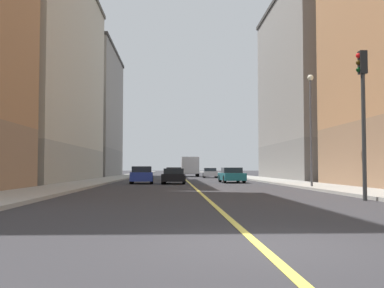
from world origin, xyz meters
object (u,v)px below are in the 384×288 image
car_teal (232,175)px  box_truck (190,166)px  car_maroon (174,174)px  building_right_distant (87,113)px  traffic_light_left_near (363,103)px  street_lamp_left_near (311,118)px  building_left_mid (314,88)px  car_black (174,176)px  car_blue (142,175)px  building_right_midblock (38,75)px  car_silver (210,173)px

car_teal → box_truck: bearing=95.2°
car_maroon → car_teal: (4.87, -9.03, -0.01)m
building_right_distant → traffic_light_left_near: size_ratio=3.47×
car_maroon → street_lamp_left_near: bearing=-68.2°
building_left_mid → traffic_light_left_near: 32.88m
building_left_mid → traffic_light_left_near: bearing=-104.0°
traffic_light_left_near → car_black: bearing=110.7°
building_right_distant → street_lamp_left_near: size_ratio=2.97×
car_black → car_blue: car_blue is taller
box_truck → building_right_midblock: bearing=-121.8°
building_right_distant → street_lamp_left_near: building_right_distant is taller
street_lamp_left_near → car_silver: bearing=96.7°
building_right_distant → street_lamp_left_near: 45.25m
car_maroon → car_silver: (4.62, 10.45, -0.03)m
car_silver → car_teal: 19.48m
car_silver → building_left_mid: bearing=-43.3°
building_left_mid → street_lamp_left_near: (-6.80, -21.22, -5.52)m
car_maroon → building_right_midblock: bearing=-156.9°
street_lamp_left_near → box_truck: street_lamp_left_near is taller
car_blue → car_black: bearing=-14.3°
car_teal → building_right_midblock: bearing=168.1°
building_right_midblock → car_maroon: building_right_midblock is taller
building_right_distant → car_blue: 32.87m
building_right_distant → car_maroon: size_ratio=5.02×
street_lamp_left_near → car_black: street_lamp_left_near is taller
street_lamp_left_near → car_maroon: bearing=111.8°
traffic_light_left_near → car_silver: size_ratio=1.47×
car_blue → traffic_light_left_near: bearing=-63.7°
building_right_distant → car_maroon: 24.52m
car_black → car_blue: 2.66m
building_right_distant → box_truck: 16.75m
box_truck → car_maroon: bearing=-97.2°
building_right_midblock → street_lamp_left_near: 26.36m
street_lamp_left_near → car_black: (-8.27, 9.08, -3.69)m
building_right_distant → car_teal: 34.31m
building_right_distant → car_blue: bearing=-71.8°
car_teal → car_blue: size_ratio=1.17×
car_black → car_maroon: size_ratio=1.01×
car_maroon → car_blue: 11.18m
car_silver → car_teal: (0.25, -19.48, 0.01)m
building_right_distant → street_lamp_left_near: (20.78, -39.90, -4.87)m
traffic_light_left_near → building_right_distant: bearing=111.6°
street_lamp_left_near → car_teal: 12.61m
building_left_mid → car_teal: bearing=-136.6°
car_maroon → car_blue: size_ratio=1.01×
car_maroon → traffic_light_left_near: bearing=-76.8°
building_right_midblock → car_silver: size_ratio=6.49×
building_right_distant → car_blue: size_ratio=5.08×
traffic_light_left_near → box_truck: bearing=95.6°
car_teal → car_silver: bearing=90.7°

